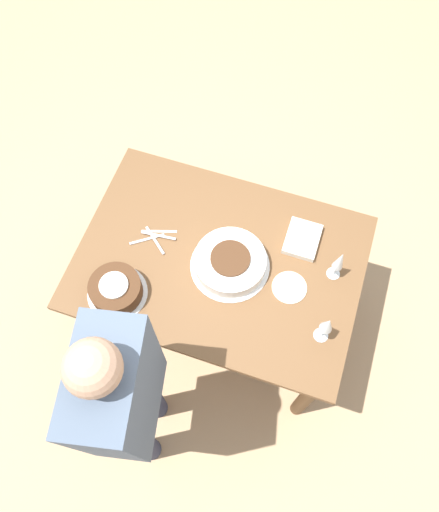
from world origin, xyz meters
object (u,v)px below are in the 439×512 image
(cake_center_white, at_px, (230,262))
(person_cutting, at_px, (125,400))
(wine_glass_near, at_px, (327,325))
(wine_glass_far, at_px, (340,261))
(cake_front_chocolate, at_px, (116,289))

(cake_center_white, distance_m, person_cutting, 0.76)
(wine_glass_near, relative_size, wine_glass_far, 0.98)
(cake_center_white, height_order, person_cutting, person_cutting)
(cake_center_white, bearing_deg, wine_glass_far, 13.72)
(wine_glass_near, bearing_deg, cake_front_chocolate, -173.73)
(cake_front_chocolate, bearing_deg, cake_center_white, 33.50)
(cake_front_chocolate, distance_m, wine_glass_near, 0.93)
(person_cutting, bearing_deg, cake_front_chocolate, 18.39)
(cake_center_white, distance_m, cake_front_chocolate, 0.53)
(cake_front_chocolate, distance_m, person_cutting, 0.52)
(cake_front_chocolate, height_order, wine_glass_near, wine_glass_near)
(cake_center_white, bearing_deg, cake_front_chocolate, -146.50)
(cake_center_white, xyz_separation_m, person_cutting, (-0.18, -0.73, 0.13))
(wine_glass_far, bearing_deg, wine_glass_near, -87.21)
(cake_front_chocolate, relative_size, wine_glass_near, 1.29)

